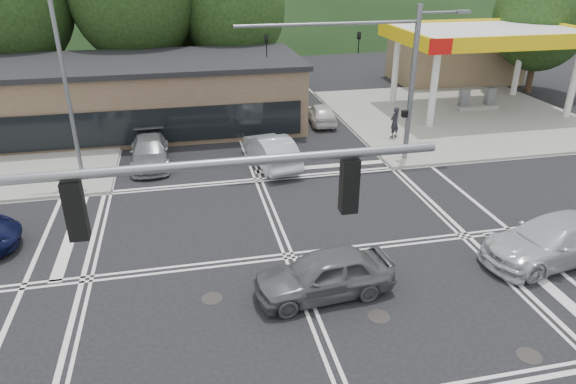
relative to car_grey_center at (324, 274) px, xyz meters
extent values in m
plane|color=black|center=(-0.63, 2.51, -0.78)|extent=(120.00, 120.00, 0.00)
cube|color=gray|center=(14.37, 17.51, -0.71)|extent=(16.00, 16.00, 0.15)
cylinder|color=silver|center=(11.37, 15.51, 1.72)|extent=(0.44, 0.44, 5.00)
cylinder|color=silver|center=(11.37, 21.51, 1.72)|extent=(0.44, 0.44, 5.00)
cylinder|color=silver|center=(21.37, 15.51, 1.72)|extent=(0.44, 0.44, 5.00)
cylinder|color=silver|center=(21.37, 21.51, 1.72)|extent=(0.44, 0.44, 5.00)
cube|color=silver|center=(16.37, 18.51, 4.52)|extent=(12.00, 8.00, 0.60)
cube|color=yellow|center=(16.37, 14.51, 4.52)|extent=(12.20, 0.25, 0.90)
cube|color=yellow|center=(16.37, 22.51, 4.52)|extent=(12.20, 0.25, 0.90)
cube|color=yellow|center=(10.37, 18.51, 4.52)|extent=(0.25, 8.20, 0.90)
cube|color=yellow|center=(22.37, 18.51, 4.52)|extent=(0.25, 8.20, 0.90)
cube|color=red|center=(10.87, 14.36, 4.52)|extent=(1.40, 0.12, 0.90)
cube|color=gray|center=(16.37, 18.51, -0.53)|extent=(3.00, 1.00, 0.30)
cube|color=slate|center=(15.37, 18.51, 0.17)|extent=(0.60, 0.50, 1.30)
cube|color=slate|center=(17.37, 18.51, 0.17)|extent=(0.60, 0.50, 1.30)
cube|color=#846B4F|center=(19.37, 27.51, 1.12)|extent=(10.00, 6.00, 3.80)
cube|color=brown|center=(-8.63, 19.51, 1.22)|extent=(24.00, 8.00, 4.00)
ellipsoid|color=black|center=(-0.63, 92.51, -0.78)|extent=(252.00, 126.00, 140.00)
cylinder|color=#382619|center=(-14.63, 26.51, 1.64)|extent=(0.50, 0.50, 4.84)
ellipsoid|color=black|center=(-14.63, 26.51, 6.37)|extent=(8.00, 8.00, 9.20)
cylinder|color=#382619|center=(-6.63, 26.51, 1.86)|extent=(0.50, 0.50, 5.28)
cylinder|color=#382619|center=(0.37, 26.51, 1.42)|extent=(0.50, 0.50, 4.40)
ellipsoid|color=black|center=(0.37, 26.51, 5.72)|extent=(7.60, 7.60, 8.74)
cylinder|color=#382619|center=(-2.63, 30.51, 1.64)|extent=(0.50, 0.50, 4.84)
cylinder|color=#382619|center=(23.37, 22.51, 1.20)|extent=(0.50, 0.50, 3.96)
ellipsoid|color=black|center=(23.37, 22.51, 5.07)|extent=(7.20, 7.20, 8.28)
cylinder|color=slate|center=(-9.13, 11.51, 3.72)|extent=(0.20, 0.20, 9.00)
cylinder|color=slate|center=(7.57, 10.71, 3.22)|extent=(0.28, 0.28, 8.00)
cylinder|color=slate|center=(3.07, 10.71, 6.42)|extent=(9.00, 0.16, 0.16)
imported|color=black|center=(4.57, 10.71, 5.52)|extent=(0.16, 0.20, 1.00)
imported|color=black|center=(0.07, 10.71, 5.52)|extent=(0.16, 0.20, 1.00)
cylinder|color=slate|center=(8.77, 10.71, 6.82)|extent=(2.40, 0.12, 0.12)
cube|color=slate|center=(9.87, 10.71, 6.82)|extent=(0.70, 0.30, 0.15)
cube|color=black|center=(7.32, 10.71, 1.82)|extent=(0.25, 0.30, 0.35)
cylinder|color=slate|center=(-4.33, -5.69, 6.42)|extent=(9.00, 0.16, 0.16)
cube|color=black|center=(-5.83, -5.69, 5.82)|extent=(0.30, 0.25, 1.00)
cube|color=black|center=(-1.33, -5.69, 5.82)|extent=(0.30, 0.25, 1.00)
imported|color=#525457|center=(0.00, 0.00, 0.00)|extent=(4.74, 2.26, 1.56)
imported|color=#B6B8BE|center=(8.73, 0.31, 0.02)|extent=(5.82, 3.02, 1.61)
imported|color=#B9BBC1|center=(0.37, 11.51, 0.04)|extent=(2.50, 5.17, 1.64)
imported|color=silver|center=(4.87, 18.00, -0.12)|extent=(1.85, 4.01, 1.33)
imported|color=slate|center=(-5.88, 12.98, -0.09)|extent=(2.09, 4.85, 1.39)
imported|color=black|center=(8.28, 13.97, 0.29)|extent=(0.80, 0.71, 1.85)
camera|label=1|loc=(-4.06, -13.37, 9.50)|focal=32.00mm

